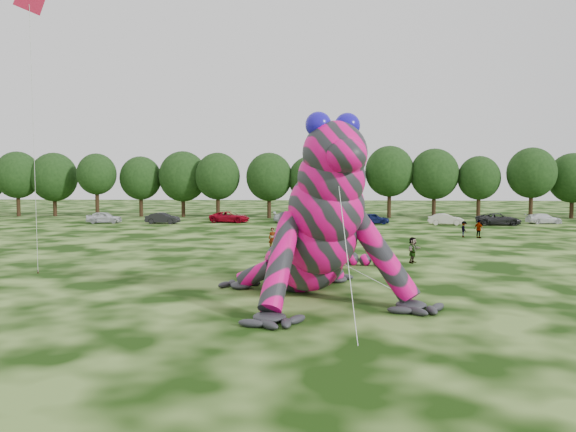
% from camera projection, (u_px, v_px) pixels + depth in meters
% --- Properties ---
extents(ground, '(240.00, 240.00, 0.00)m').
position_uv_depth(ground, '(378.00, 315.00, 24.30)').
color(ground, '#16330A').
rests_on(ground, ground).
extents(inflatable_gecko, '(20.60, 22.12, 8.88)m').
position_uv_depth(inflatable_gecko, '(300.00, 206.00, 29.27)').
color(inflatable_gecko, '#E40674').
rests_on(inflatable_gecko, ground).
extents(flying_kite, '(2.43, 3.77, 16.21)m').
position_uv_depth(flying_kite, '(30.00, 24.00, 30.64)').
color(flying_kite, '#C2183B').
rests_on(flying_kite, ground).
extents(tree_1, '(6.74, 6.07, 9.81)m').
position_uv_depth(tree_1, '(18.00, 184.00, 84.68)').
color(tree_1, black).
rests_on(tree_1, ground).
extents(tree_2, '(7.04, 6.34, 9.64)m').
position_uv_depth(tree_2, '(54.00, 184.00, 85.07)').
color(tree_2, black).
rests_on(tree_2, ground).
extents(tree_3, '(5.81, 5.23, 9.44)m').
position_uv_depth(tree_3, '(97.00, 185.00, 82.95)').
color(tree_3, black).
rests_on(tree_3, ground).
extents(tree_4, '(6.22, 5.60, 9.06)m').
position_uv_depth(tree_4, '(141.00, 186.00, 84.24)').
color(tree_4, black).
rests_on(tree_4, ground).
extents(tree_5, '(7.16, 6.44, 9.80)m').
position_uv_depth(tree_5, '(183.00, 184.00, 83.54)').
color(tree_5, black).
rests_on(tree_5, ground).
extents(tree_6, '(6.52, 5.86, 9.49)m').
position_uv_depth(tree_6, '(218.00, 185.00, 81.47)').
color(tree_6, black).
rests_on(tree_6, ground).
extents(tree_7, '(6.68, 6.01, 9.48)m').
position_uv_depth(tree_7, '(269.00, 185.00, 81.14)').
color(tree_7, black).
rests_on(tree_7, ground).
extents(tree_8, '(6.14, 5.53, 8.94)m').
position_uv_depth(tree_8, '(310.00, 187.00, 80.99)').
color(tree_8, black).
rests_on(tree_8, ground).
extents(tree_9, '(5.27, 4.74, 8.68)m').
position_uv_depth(tree_9, '(346.00, 188.00, 81.04)').
color(tree_9, black).
rests_on(tree_9, ground).
extents(tree_10, '(7.09, 6.38, 10.50)m').
position_uv_depth(tree_10, '(389.00, 182.00, 81.82)').
color(tree_10, black).
rests_on(tree_10, ground).
extents(tree_11, '(7.01, 6.31, 10.07)m').
position_uv_depth(tree_11, '(434.00, 183.00, 81.07)').
color(tree_11, black).
rests_on(tree_11, ground).
extents(tree_12, '(5.99, 5.39, 8.97)m').
position_uv_depth(tree_12, '(479.00, 187.00, 80.28)').
color(tree_12, black).
rests_on(tree_12, ground).
extents(tree_13, '(6.83, 6.15, 10.13)m').
position_uv_depth(tree_13, '(531.00, 183.00, 79.20)').
color(tree_13, black).
rests_on(tree_13, ground).
extents(tree_14, '(6.82, 6.14, 9.40)m').
position_uv_depth(tree_14, '(572.00, 186.00, 80.43)').
color(tree_14, black).
rests_on(tree_14, ground).
extents(car_0, '(4.54, 2.12, 1.50)m').
position_uv_depth(car_0, '(104.00, 217.00, 72.34)').
color(car_0, silver).
rests_on(car_0, ground).
extents(car_1, '(4.38, 1.77, 1.42)m').
position_uv_depth(car_1, '(163.00, 218.00, 71.45)').
color(car_1, black).
rests_on(car_1, ground).
extents(car_2, '(5.53, 3.17, 1.45)m').
position_uv_depth(car_2, '(230.00, 217.00, 73.44)').
color(car_2, maroon).
rests_on(car_2, ground).
extents(car_3, '(5.15, 2.48, 1.45)m').
position_uv_depth(car_3, '(292.00, 217.00, 73.47)').
color(car_3, silver).
rests_on(car_3, ground).
extents(car_4, '(4.16, 1.88, 1.38)m').
position_uv_depth(car_4, '(373.00, 218.00, 71.27)').
color(car_4, '#111A51').
rests_on(car_4, ground).
extents(car_5, '(4.36, 1.82, 1.40)m').
position_uv_depth(car_5, '(446.00, 219.00, 69.70)').
color(car_5, beige).
rests_on(car_5, ground).
extents(car_6, '(5.45, 2.70, 1.49)m').
position_uv_depth(car_6, '(499.00, 219.00, 69.35)').
color(car_6, '#242426').
rests_on(car_6, ground).
extents(car_7, '(4.70, 2.46, 1.30)m').
position_uv_depth(car_7, '(544.00, 219.00, 71.48)').
color(car_7, white).
rests_on(car_7, ground).
extents(spectator_0, '(0.67, 0.45, 1.82)m').
position_uv_depth(spectator_0, '(273.00, 239.00, 46.09)').
color(spectator_0, gray).
rests_on(spectator_0, ground).
extents(spectator_5, '(1.35, 1.70, 1.81)m').
position_uv_depth(spectator_5, '(413.00, 250.00, 38.96)').
color(spectator_5, gray).
rests_on(spectator_5, ground).
extents(spectator_1, '(0.91, 1.03, 1.79)m').
position_uv_depth(spectator_1, '(310.00, 234.00, 50.23)').
color(spectator_1, gray).
rests_on(spectator_1, ground).
extents(spectator_2, '(0.67, 1.07, 1.60)m').
position_uv_depth(spectator_2, '(464.00, 229.00, 55.52)').
color(spectator_2, gray).
rests_on(spectator_2, ground).
extents(spectator_3, '(0.98, 1.12, 1.81)m').
position_uv_depth(spectator_3, '(479.00, 229.00, 54.53)').
color(spectator_3, gray).
rests_on(spectator_3, ground).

